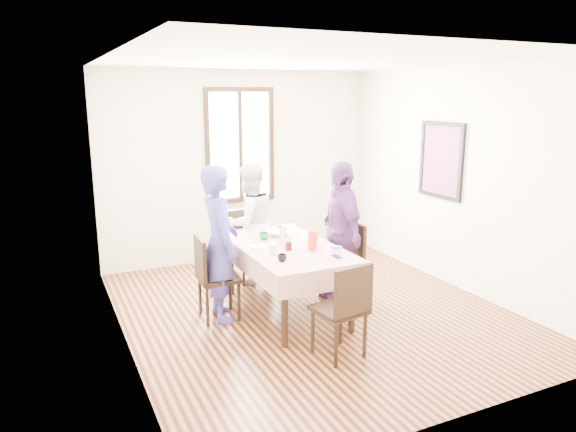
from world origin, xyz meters
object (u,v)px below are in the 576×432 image
object	(u,v)px
chair_right	(340,262)
chair_far	(249,246)
dining_table	(286,279)
person_left	(219,243)
person_far	(249,223)
person_right	(340,232)
chair_left	(219,277)
chair_near	(339,309)

from	to	relation	value
chair_right	chair_far	size ratio (longest dim) A/B	1.00
dining_table	person_left	distance (m)	0.85
person_far	person_right	xyz separation A→B (m)	(0.70, -1.06, 0.05)
chair_far	person_far	distance (m)	0.31
chair_left	person_right	distance (m)	1.48
chair_near	person_far	xyz separation A→B (m)	(0.00, 2.25, 0.31)
person_left	person_right	distance (m)	1.41
chair_right	person_far	size ratio (longest dim) A/B	0.59
person_far	person_right	distance (m)	1.28
chair_left	chair_near	distance (m)	1.48
person_far	chair_left	bearing A→B (deg)	43.07
person_left	chair_near	bearing A→B (deg)	-147.43
chair_left	chair_right	xyz separation A→B (m)	(1.45, -0.10, 0.00)
chair_left	chair_right	world-z (taller)	same
dining_table	chair_far	distance (m)	1.14
chair_far	person_left	world-z (taller)	person_left
person_left	person_far	xyz separation A→B (m)	(0.70, 0.96, -0.06)
person_far	person_left	bearing A→B (deg)	43.81
chair_left	chair_near	xyz separation A→B (m)	(0.72, -1.29, 0.00)
person_left	chair_left	bearing A→B (deg)	93.94
dining_table	person_far	world-z (taller)	person_far
dining_table	chair_near	world-z (taller)	chair_near
dining_table	chair_left	world-z (taller)	chair_left
chair_far	chair_near	world-z (taller)	same
chair_far	chair_near	distance (m)	2.27
chair_right	person_left	distance (m)	1.48
dining_table	chair_near	xyz separation A→B (m)	(0.00, -1.14, 0.08)
chair_far	person_left	xyz separation A→B (m)	(-0.70, -0.98, 0.38)
chair_left	person_left	xyz separation A→B (m)	(0.02, 0.00, 0.38)
person_far	dining_table	bearing A→B (deg)	80.08
chair_near	person_right	bearing A→B (deg)	49.98
chair_near	person_left	size ratio (longest dim) A/B	0.55
chair_right	dining_table	bearing A→B (deg)	92.98
chair_left	person_right	xyz separation A→B (m)	(1.43, -0.10, 0.36)
chair_near	person_far	bearing A→B (deg)	80.67
dining_table	chair_left	xyz separation A→B (m)	(-0.72, 0.15, 0.08)
dining_table	person_far	xyz separation A→B (m)	(0.00, 1.11, 0.39)
chair_right	person_right	xyz separation A→B (m)	(-0.02, 0.00, 0.36)
dining_table	chair_near	distance (m)	1.14
chair_far	person_right	xyz separation A→B (m)	(0.70, -1.08, 0.36)
chair_near	person_left	bearing A→B (deg)	109.30
person_far	chair_near	bearing A→B (deg)	80.08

